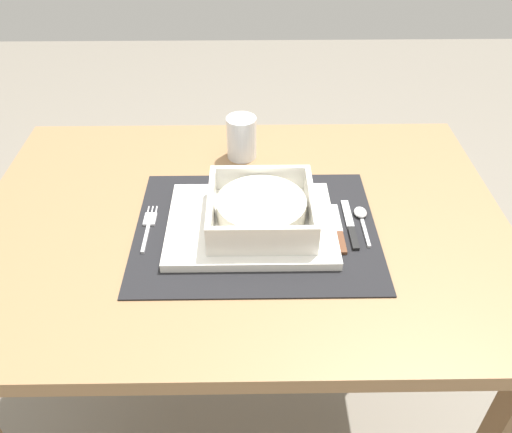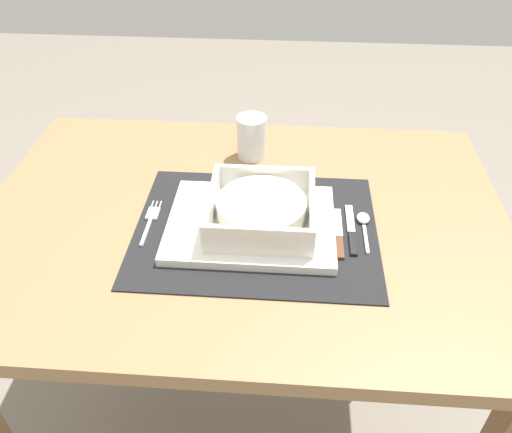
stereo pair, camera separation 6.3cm
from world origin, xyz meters
name	(u,v)px [view 2 (the right image)]	position (x,y,z in m)	size (l,w,h in m)	color
ground_plane	(247,424)	(0.00, 0.00, 0.00)	(6.00, 6.00, 0.00)	gray
dining_table	(244,258)	(0.00, 0.00, 0.64)	(1.00, 0.71, 0.75)	#936D47
placemat	(256,229)	(0.03, -0.04, 0.75)	(0.44, 0.34, 0.00)	black
serving_plate	(251,224)	(0.02, -0.03, 0.76)	(0.30, 0.23, 0.02)	white
porridge_bowl	(261,210)	(0.04, -0.03, 0.80)	(0.19, 0.19, 0.06)	white
fork	(151,219)	(-0.17, -0.03, 0.76)	(0.02, 0.13, 0.00)	silver
spoon	(364,223)	(0.23, -0.01, 0.76)	(0.02, 0.11, 0.01)	silver
butter_knife	(352,233)	(0.20, -0.04, 0.76)	(0.01, 0.14, 0.01)	black
bread_knife	(339,236)	(0.18, -0.05, 0.76)	(0.01, 0.14, 0.01)	#59331E
drinking_glass	(250,139)	(0.00, 0.22, 0.79)	(0.06, 0.06, 0.09)	white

